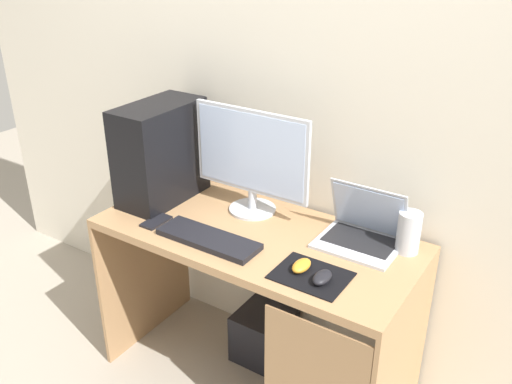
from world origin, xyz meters
TOP-DOWN VIEW (x-y plane):
  - ground_plane at (0.00, 0.00)m, footprint 8.00×8.00m
  - wall_back at (0.00, 0.34)m, footprint 4.00×0.05m
  - desk at (0.02, -0.01)m, footprint 1.30×0.60m
  - pc_tower at (-0.52, 0.04)m, footprint 0.21×0.41m
  - monitor at (-0.12, 0.14)m, footprint 0.54×0.20m
  - laptop at (0.38, 0.16)m, footprint 0.31×0.25m
  - speaker at (0.55, 0.19)m, footprint 0.09×0.09m
  - keyboard at (-0.12, -0.16)m, footprint 0.42×0.14m
  - mousepad at (0.33, -0.15)m, footprint 0.26×0.20m
  - mouse_left at (0.28, -0.14)m, footprint 0.06×0.10m
  - mouse_right at (0.38, -0.17)m, footprint 0.06×0.10m
  - cell_phone at (-0.39, -0.16)m, footprint 0.07×0.13m
  - subwoofer at (-0.05, 0.15)m, footprint 0.25×0.25m

SIDE VIEW (x-z plane):
  - ground_plane at x=0.00m, z-range 0.00..0.00m
  - subwoofer at x=-0.05m, z-range 0.00..0.25m
  - desk at x=0.02m, z-range 0.22..0.99m
  - mousepad at x=0.33m, z-range 0.77..0.78m
  - cell_phone at x=-0.39m, z-range 0.77..0.78m
  - keyboard at x=-0.12m, z-range 0.77..0.80m
  - mouse_left at x=0.28m, z-range 0.78..0.81m
  - mouse_right at x=0.38m, z-range 0.78..0.81m
  - laptop at x=0.38m, z-range 0.70..0.93m
  - speaker at x=0.55m, z-range 0.77..0.94m
  - pc_tower at x=-0.52m, z-range 0.77..1.21m
  - monitor at x=-0.12m, z-range 0.79..1.24m
  - wall_back at x=0.00m, z-range 0.00..2.60m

